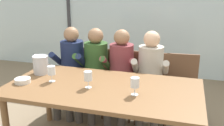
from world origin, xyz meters
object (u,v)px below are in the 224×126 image
chair_center (121,77)px  person_beige_jumper (150,72)px  chair_left_of_center (98,75)px  tasting_bowl (23,81)px  person_navy_polo (71,64)px  chair_near_window_right (182,83)px  chair_near_curtain (76,73)px  person_olive_shirt (94,67)px  ice_bucket_primary (41,64)px  dining_table (103,93)px  wine_glass_center_pour (88,76)px  person_maroon_top (120,69)px  wine_glass_near_bucket (135,83)px  chair_right_of_center (152,81)px  wine_glass_by_left_taster (51,71)px

chair_center → person_beige_jumper: (0.41, -0.14, 0.17)m
chair_left_of_center → tasting_bowl: bearing=-117.5°
chair_center → person_navy_polo: bearing=-167.2°
chair_near_window_right → person_beige_jumper: (-0.40, -0.16, 0.17)m
person_beige_jumper → chair_near_curtain: bearing=167.5°
person_olive_shirt → ice_bucket_primary: 0.77m
chair_center → chair_left_of_center: bearing=-178.1°
dining_table → person_beige_jumper: 0.88m
wine_glass_center_pour → chair_near_window_right: bearing=48.4°
dining_table → person_olive_shirt: bearing=116.0°
person_maroon_top → wine_glass_near_bucket: size_ratio=6.93×
dining_table → wine_glass_center_pour: 0.25m
chair_left_of_center → person_navy_polo: person_navy_polo is taller
wine_glass_center_pour → person_olive_shirt: bearing=106.6°
chair_center → chair_near_window_right: bearing=2.5°
chair_right_of_center → chair_near_window_right: 0.38m
chair_center → chair_right_of_center: size_ratio=1.00×
chair_near_curtain → person_navy_polo: person_navy_polo is taller
chair_right_of_center → person_beige_jumper: person_beige_jumper is taller
chair_near_window_right → ice_bucket_primary: size_ratio=4.10×
person_olive_shirt → person_maroon_top: 0.37m
tasting_bowl → dining_table: bearing=9.5°
chair_near_window_right → ice_bucket_primary: bearing=-158.7°
person_beige_jumper → person_maroon_top: bearing=174.8°
chair_right_of_center → person_olive_shirt: (-0.79, -0.12, 0.17)m
person_beige_jumper → wine_glass_center_pour: bearing=-125.9°
wine_glass_near_bucket → person_maroon_top: bearing=112.7°
chair_left_of_center → chair_near_window_right: 1.16m
wine_glass_near_bucket → ice_bucket_primary: bearing=166.0°
chair_center → chair_near_window_right: same height
tasting_bowl → wine_glass_by_left_taster: (0.28, 0.13, 0.09)m
wine_glass_center_pour → dining_table: bearing=28.3°
chair_near_curtain → ice_bucket_primary: size_ratio=4.10×
person_navy_polo → tasting_bowl: (-0.12, -0.93, 0.09)m
person_olive_shirt → person_beige_jumper: (0.76, 0.00, 0.00)m
chair_left_of_center → person_maroon_top: (0.37, -0.14, 0.17)m
chair_near_curtain → wine_glass_center_pour: (0.59, -1.00, 0.36)m
wine_glass_near_bucket → chair_left_of_center: bearing=125.5°
person_olive_shirt → ice_bucket_primary: size_ratio=5.58×
chair_near_curtain → person_navy_polo: 0.22m
ice_bucket_primary → wine_glass_near_bucket: size_ratio=1.24×
dining_table → chair_near_curtain: (-0.72, 0.93, -0.16)m
person_navy_polo → ice_bucket_primary: 0.64m
person_maroon_top → person_navy_polo: bearing=177.5°
wine_glass_center_pour → wine_glass_by_left_taster: bearing=173.2°
chair_left_of_center → person_maroon_top: person_maroon_top is taller
person_beige_jumper → person_olive_shirt: bearing=174.7°
person_navy_polo → person_maroon_top: (0.72, -0.00, 0.00)m
chair_right_of_center → person_beige_jumper: (-0.02, -0.12, 0.17)m
chair_left_of_center → chair_center: size_ratio=1.00×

